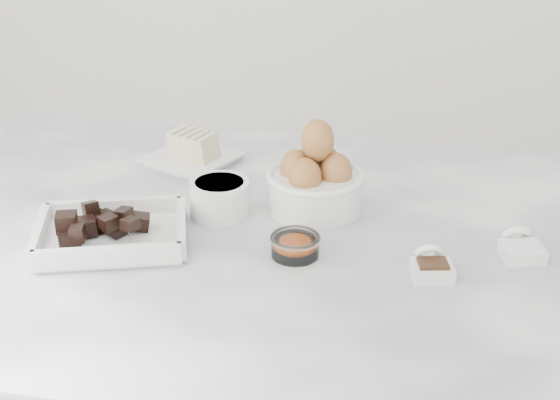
# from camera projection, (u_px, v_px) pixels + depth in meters

# --- Properties ---
(marble_slab) EXTENTS (1.20, 0.80, 0.04)m
(marble_slab) POSITION_uv_depth(u_px,v_px,m) (262.00, 244.00, 1.14)
(marble_slab) COLOR white
(marble_slab) RESTS_ON cabinet
(chocolate_dish) EXTENTS (0.25, 0.22, 0.06)m
(chocolate_dish) POSITION_uv_depth(u_px,v_px,m) (111.00, 229.00, 1.09)
(chocolate_dish) COLOR white
(chocolate_dish) RESTS_ON marble_slab
(butter_plate) EXTENTS (0.18, 0.18, 0.06)m
(butter_plate) POSITION_uv_depth(u_px,v_px,m) (191.00, 152.00, 1.35)
(butter_plate) COLOR white
(butter_plate) RESTS_ON marble_slab
(sugar_ramekin) EXTENTS (0.09, 0.09, 0.05)m
(sugar_ramekin) POSITION_uv_depth(u_px,v_px,m) (220.00, 197.00, 1.17)
(sugar_ramekin) COLOR white
(sugar_ramekin) RESTS_ON marble_slab
(egg_bowl) EXTENTS (0.15, 0.15, 0.14)m
(egg_bowl) POSITION_uv_depth(u_px,v_px,m) (315.00, 181.00, 1.18)
(egg_bowl) COLOR white
(egg_bowl) RESTS_ON marble_slab
(honey_bowl) EXTENTS (0.08, 0.08, 0.04)m
(honey_bowl) POSITION_uv_depth(u_px,v_px,m) (317.00, 204.00, 1.17)
(honey_bowl) COLOR white
(honey_bowl) RESTS_ON marble_slab
(zest_bowl) EXTENTS (0.07, 0.07, 0.03)m
(zest_bowl) POSITION_uv_depth(u_px,v_px,m) (295.00, 245.00, 1.06)
(zest_bowl) COLOR white
(zest_bowl) RESTS_ON marble_slab
(vanilla_spoon) EXTENTS (0.06, 0.07, 0.04)m
(vanilla_spoon) POSITION_uv_depth(u_px,v_px,m) (431.00, 266.00, 1.02)
(vanilla_spoon) COLOR white
(vanilla_spoon) RESTS_ON marble_slab
(salt_spoon) EXTENTS (0.07, 0.08, 0.04)m
(salt_spoon) POSITION_uv_depth(u_px,v_px,m) (521.00, 247.00, 1.06)
(salt_spoon) COLOR white
(salt_spoon) RESTS_ON marble_slab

